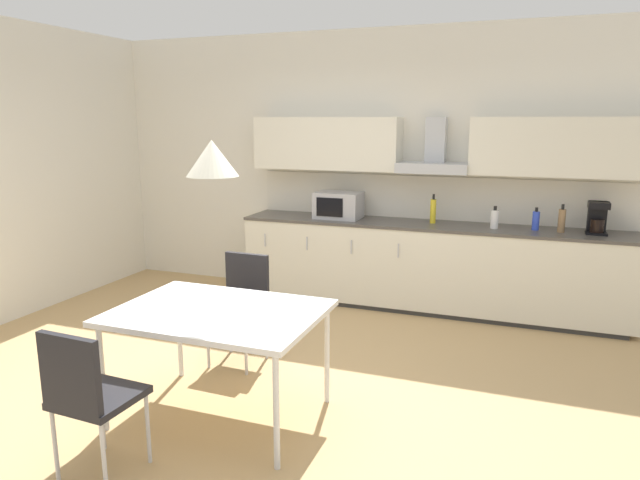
% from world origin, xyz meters
% --- Properties ---
extents(ground_plane, '(8.77, 7.51, 0.02)m').
position_xyz_m(ground_plane, '(0.00, 0.00, -0.01)').
color(ground_plane, tan).
extents(wall_back, '(7.02, 0.10, 2.87)m').
position_xyz_m(wall_back, '(0.00, 2.55, 1.43)').
color(wall_back, silver).
rests_on(wall_back, ground_plane).
extents(kitchen_counter, '(3.90, 0.62, 0.90)m').
position_xyz_m(kitchen_counter, '(0.81, 2.21, 0.45)').
color(kitchen_counter, '#333333').
rests_on(kitchen_counter, ground_plane).
extents(backsplash_tile, '(3.88, 0.02, 0.45)m').
position_xyz_m(backsplash_tile, '(0.81, 2.49, 1.12)').
color(backsplash_tile, silver).
rests_on(backsplash_tile, kitchen_counter).
extents(upper_wall_cabinets, '(3.88, 0.40, 0.55)m').
position_xyz_m(upper_wall_cabinets, '(0.81, 2.34, 1.67)').
color(upper_wall_cabinets, silver).
extents(microwave, '(0.48, 0.35, 0.28)m').
position_xyz_m(microwave, '(-0.16, 2.21, 1.04)').
color(microwave, '#ADADB2').
rests_on(microwave, kitchen_counter).
extents(coffee_maker, '(0.18, 0.19, 0.30)m').
position_xyz_m(coffee_maker, '(2.34, 2.23, 1.04)').
color(coffee_maker, black).
rests_on(coffee_maker, kitchen_counter).
extents(bottle_blue, '(0.07, 0.07, 0.22)m').
position_xyz_m(bottle_blue, '(1.82, 2.23, 0.99)').
color(bottle_blue, blue).
rests_on(bottle_blue, kitchen_counter).
extents(bottle_white, '(0.08, 0.08, 0.22)m').
position_xyz_m(bottle_white, '(1.44, 2.17, 0.99)').
color(bottle_white, white).
rests_on(bottle_white, kitchen_counter).
extents(bottle_yellow, '(0.06, 0.06, 0.30)m').
position_xyz_m(bottle_yellow, '(0.83, 2.26, 1.02)').
color(bottle_yellow, yellow).
rests_on(bottle_yellow, kitchen_counter).
extents(bottle_brown, '(0.07, 0.07, 0.27)m').
position_xyz_m(bottle_brown, '(2.04, 2.19, 1.01)').
color(bottle_brown, brown).
rests_on(bottle_brown, kitchen_counter).
extents(dining_table, '(1.31, 0.95, 0.73)m').
position_xyz_m(dining_table, '(-0.08, -0.47, 0.69)').
color(dining_table, white).
rests_on(dining_table, ground_plane).
extents(chair_far_left, '(0.41, 0.41, 0.87)m').
position_xyz_m(chair_far_left, '(-0.37, 0.38, 0.53)').
color(chair_far_left, black).
rests_on(chair_far_left, ground_plane).
extents(chair_near_left, '(0.42, 0.42, 0.87)m').
position_xyz_m(chair_near_left, '(-0.38, -1.33, 0.53)').
color(chair_near_left, black).
rests_on(chair_near_left, ground_plane).
extents(pendant_lamp, '(0.32, 0.32, 0.22)m').
position_xyz_m(pendant_lamp, '(-0.08, -0.47, 1.70)').
color(pendant_lamp, silver).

